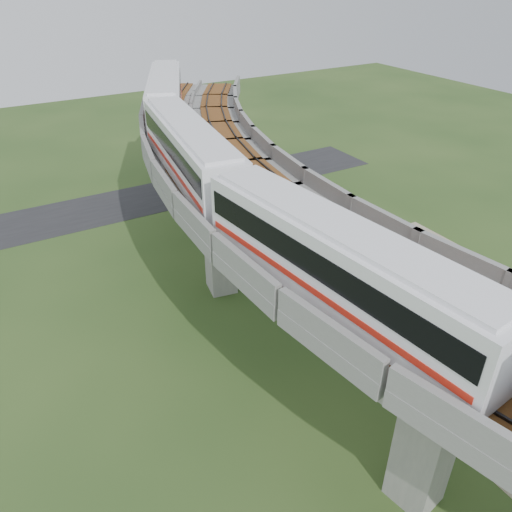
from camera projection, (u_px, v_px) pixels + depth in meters
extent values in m
plane|color=#29461C|center=(283.00, 372.00, 32.04)|extent=(160.00, 160.00, 0.00)
cube|color=gray|center=(457.00, 320.00, 36.59)|extent=(18.00, 26.00, 0.04)
cube|color=#232326|center=(133.00, 202.00, 54.25)|extent=(60.00, 8.00, 0.03)
cube|color=#99968E|center=(200.00, 146.00, 57.36)|extent=(2.86, 2.93, 8.40)
cube|color=#99968E|center=(198.00, 104.00, 54.89)|extent=(7.21, 5.74, 1.20)
cube|color=#99968E|center=(220.00, 243.00, 37.99)|extent=(2.35, 2.51, 8.40)
cube|color=#99968E|center=(217.00, 184.00, 35.51)|extent=(7.31, 3.58, 1.20)
cube|color=#99968E|center=(427.00, 438.00, 22.55)|extent=(2.35, 2.51, 8.40)
cube|color=#99968E|center=(448.00, 359.00, 20.08)|extent=(7.31, 3.58, 1.20)
cube|color=gray|center=(192.00, 109.00, 49.21)|extent=(16.42, 20.91, 0.80)
cube|color=gray|center=(147.00, 101.00, 48.49)|extent=(8.66, 17.08, 1.00)
cube|color=gray|center=(235.00, 99.00, 49.01)|extent=(8.66, 17.08, 1.00)
cube|color=brown|center=(169.00, 105.00, 48.84)|extent=(10.68, 18.08, 0.12)
cube|color=black|center=(169.00, 103.00, 48.78)|extent=(9.69, 17.59, 0.12)
cube|color=brown|center=(214.00, 104.00, 49.11)|extent=(10.68, 18.08, 0.12)
cube|color=black|center=(214.00, 103.00, 49.05)|extent=(9.69, 17.59, 0.12)
cube|color=gray|center=(222.00, 177.00, 33.95)|extent=(11.77, 20.03, 0.80)
cube|color=gray|center=(159.00, 174.00, 32.14)|extent=(3.22, 18.71, 1.00)
cube|color=gray|center=(280.00, 157.00, 34.84)|extent=(3.22, 18.71, 1.00)
cube|color=brown|center=(191.00, 176.00, 33.02)|extent=(5.44, 19.05, 0.12)
cube|color=black|center=(191.00, 174.00, 32.96)|extent=(4.35, 18.88, 0.12)
cube|color=brown|center=(253.00, 167.00, 34.40)|extent=(5.44, 19.05, 0.12)
cube|color=black|center=(253.00, 165.00, 34.34)|extent=(4.35, 18.88, 0.12)
cube|color=gray|center=(424.00, 323.00, 20.43)|extent=(11.77, 20.03, 0.80)
cube|color=gray|center=(357.00, 351.00, 17.65)|extent=(3.22, 18.71, 1.00)
cube|color=gray|center=(485.00, 269.00, 22.29)|extent=(3.22, 18.71, 1.00)
cube|color=brown|center=(392.00, 337.00, 19.01)|extent=(5.44, 19.05, 0.12)
cube|color=black|center=(393.00, 334.00, 18.95)|extent=(4.35, 18.88, 0.12)
cube|color=brown|center=(457.00, 295.00, 21.38)|extent=(5.44, 19.05, 0.12)
cube|color=black|center=(457.00, 292.00, 21.32)|extent=(4.35, 18.88, 0.12)
cube|color=white|center=(338.00, 264.00, 20.17)|extent=(4.24, 15.20, 3.20)
cube|color=white|center=(342.00, 226.00, 19.29)|extent=(3.62, 14.40, 0.22)
cube|color=black|center=(339.00, 254.00, 19.94)|extent=(4.23, 14.61, 1.15)
cube|color=red|center=(337.00, 279.00, 20.56)|extent=(4.23, 14.61, 0.30)
cube|color=black|center=(335.00, 293.00, 20.92)|extent=(3.21, 12.88, 0.28)
cube|color=white|center=(190.00, 151.00, 31.84)|extent=(4.87, 15.23, 3.20)
cube|color=white|center=(188.00, 125.00, 30.96)|extent=(4.23, 14.41, 0.22)
cube|color=black|center=(190.00, 144.00, 31.60)|extent=(4.84, 14.65, 1.15)
cube|color=red|center=(191.00, 162.00, 32.22)|extent=(4.84, 14.65, 0.30)
cube|color=black|center=(192.00, 173.00, 32.59)|extent=(3.75, 12.89, 0.28)
cube|color=white|center=(165.00, 95.00, 44.74)|extent=(8.30, 14.87, 3.20)
cube|color=white|center=(164.00, 75.00, 43.87)|extent=(7.52, 13.97, 0.22)
cube|color=black|center=(165.00, 90.00, 44.51)|extent=(8.13, 14.34, 1.15)
cube|color=red|center=(166.00, 104.00, 45.13)|extent=(8.13, 14.34, 0.30)
cube|color=black|center=(167.00, 112.00, 45.49)|extent=(6.69, 12.49, 0.28)
cylinder|color=#2D382D|center=(281.00, 208.00, 51.23)|extent=(0.08, 0.08, 1.50)
cube|color=#2D382D|center=(286.00, 219.00, 49.14)|extent=(1.69, 4.77, 1.40)
cylinder|color=#2D382D|center=(293.00, 230.00, 47.07)|extent=(0.08, 0.08, 1.50)
cube|color=#2D382D|center=(302.00, 242.00, 45.03)|extent=(1.23, 4.91, 1.40)
cylinder|color=#2D382D|center=(313.00, 256.00, 43.01)|extent=(0.08, 0.08, 1.50)
cube|color=#2D382D|center=(326.00, 270.00, 41.03)|extent=(0.75, 4.99, 1.40)
cylinder|color=#2D382D|center=(342.00, 286.00, 39.08)|extent=(0.08, 0.08, 1.50)
cube|color=#2D382D|center=(361.00, 303.00, 37.18)|extent=(0.27, 5.04, 1.40)
cylinder|color=#2D382D|center=(384.00, 321.00, 35.32)|extent=(0.08, 0.08, 1.50)
cube|color=#2D382D|center=(410.00, 341.00, 33.52)|extent=(0.27, 5.04, 1.40)
cylinder|color=#2D382D|center=(440.00, 362.00, 31.77)|extent=(0.08, 0.08, 1.50)
cube|color=#2D382D|center=(475.00, 384.00, 30.08)|extent=(0.75, 4.99, 1.40)
cylinder|color=#382314|center=(263.00, 196.00, 54.16)|extent=(0.18, 0.18, 1.11)
ellipsoid|color=black|center=(263.00, 183.00, 53.39)|extent=(3.19, 3.19, 2.71)
cylinder|color=#382314|center=(259.00, 222.00, 48.66)|extent=(0.18, 0.18, 1.29)
ellipsoid|color=black|center=(259.00, 209.00, 47.92)|extent=(2.63, 2.63, 2.23)
cylinder|color=#382314|center=(288.00, 251.00, 44.28)|extent=(0.18, 0.18, 0.96)
ellipsoid|color=black|center=(289.00, 237.00, 43.56)|extent=(3.07, 3.07, 2.61)
cylinder|color=#382314|center=(295.00, 277.00, 40.37)|extent=(0.18, 0.18, 1.29)
ellipsoid|color=black|center=(296.00, 263.00, 39.69)|extent=(2.28, 2.28, 1.94)
cylinder|color=#382314|center=(338.00, 319.00, 35.46)|extent=(0.18, 0.18, 1.53)
ellipsoid|color=black|center=(340.00, 304.00, 34.75)|extent=(2.04, 2.04, 1.73)
cylinder|color=#382314|center=(393.00, 365.00, 31.63)|extent=(0.18, 0.18, 1.34)
ellipsoid|color=black|center=(396.00, 349.00, 30.94)|extent=(2.23, 2.23, 1.89)
cylinder|color=#382314|center=(451.00, 411.00, 28.57)|extent=(0.18, 0.18, 1.05)
ellipsoid|color=black|center=(456.00, 397.00, 27.98)|extent=(2.11, 2.11, 1.79)
imported|color=silver|center=(448.00, 349.00, 32.88)|extent=(2.40, 4.15, 1.33)
imported|color=black|center=(417.00, 292.00, 38.46)|extent=(4.92, 2.60, 1.36)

